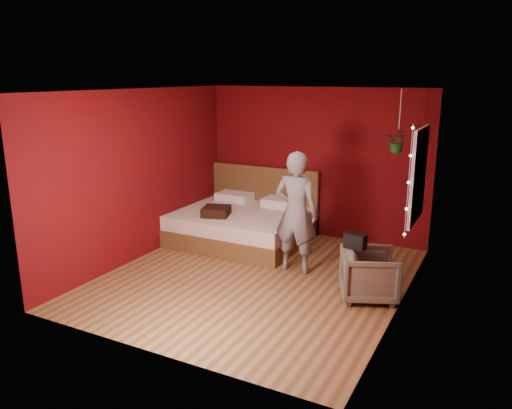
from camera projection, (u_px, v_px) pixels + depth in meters
The scene contains 10 objects.
floor at pixel (256, 277), 7.10m from camera, with size 4.50×4.50×0.00m, color #97673C.
room_walls at pixel (256, 161), 6.67m from camera, with size 4.04×4.54×2.62m.
window at pixel (418, 175), 6.62m from camera, with size 0.05×0.97×1.27m.
fairy_lights at pixel (409, 183), 6.18m from camera, with size 0.04×0.04×1.45m.
bed at pixel (244, 223), 8.64m from camera, with size 2.13×1.81×1.17m.
person at pixel (296, 212), 7.13m from camera, with size 0.65×0.42×1.77m, color slate.
armchair at pixel (369, 275), 6.37m from camera, with size 0.68×0.70×0.64m, color #686852.
handbag at pixel (355, 241), 6.36m from camera, with size 0.27×0.14×0.20m, color black.
throw_pillow at pixel (216, 211), 8.23m from camera, with size 0.42×0.42×0.15m, color black.
hanging_plant at pixel (398, 141), 7.30m from camera, with size 0.37×0.34×0.92m.
Camera 1 is at (3.03, -5.87, 2.80)m, focal length 35.00 mm.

